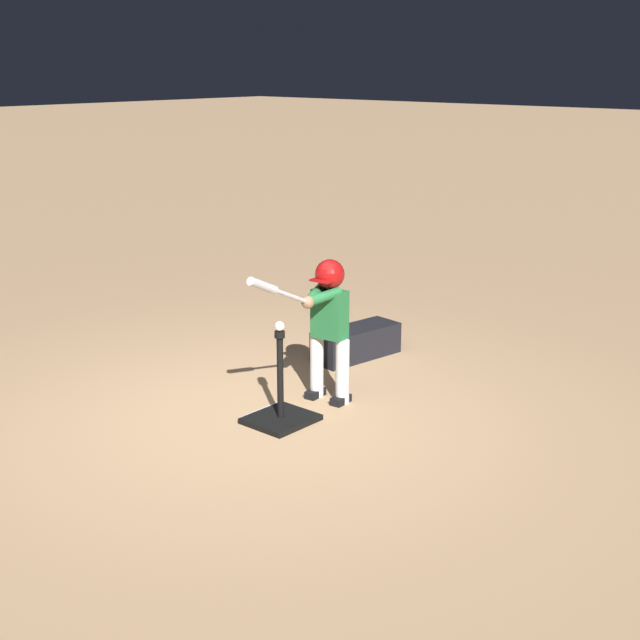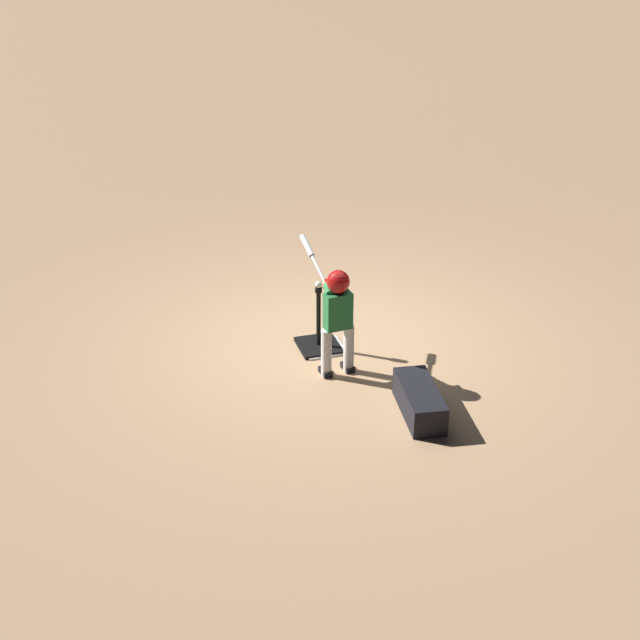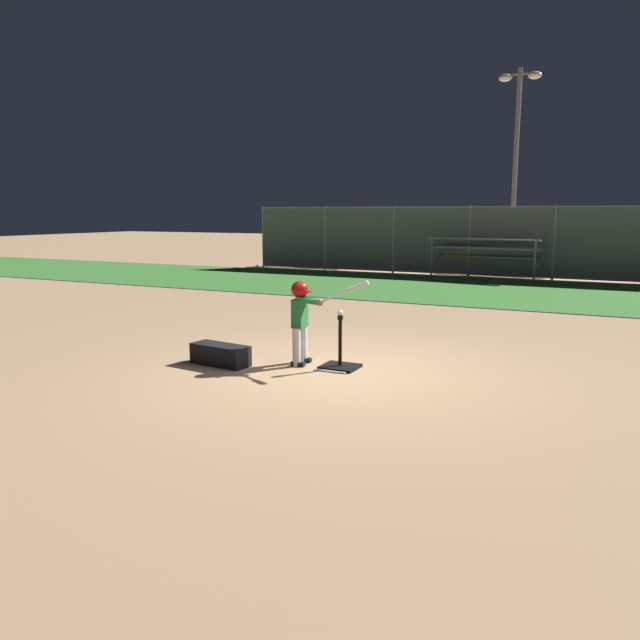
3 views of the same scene
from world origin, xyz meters
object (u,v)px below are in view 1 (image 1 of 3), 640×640
at_px(batting_tee, 281,411).
at_px(batter_child, 327,313).
at_px(baseball, 280,326).
at_px(equipment_bag, 356,343).

relative_size(batting_tee, batter_child, 0.60).
relative_size(batter_child, baseball, 16.03).
bearing_deg(batting_tee, equipment_bag, -161.08).
bearing_deg(batter_child, batting_tee, 2.21).
bearing_deg(equipment_bag, batting_tee, 26.72).
distance_m(batting_tee, batter_child, 0.84).
bearing_deg(baseball, batter_child, -177.79).
height_order(batter_child, baseball, batter_child).
xyz_separation_m(baseball, equipment_bag, (-1.54, -0.53, -0.60)).
distance_m(baseball, equipment_bag, 1.74).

